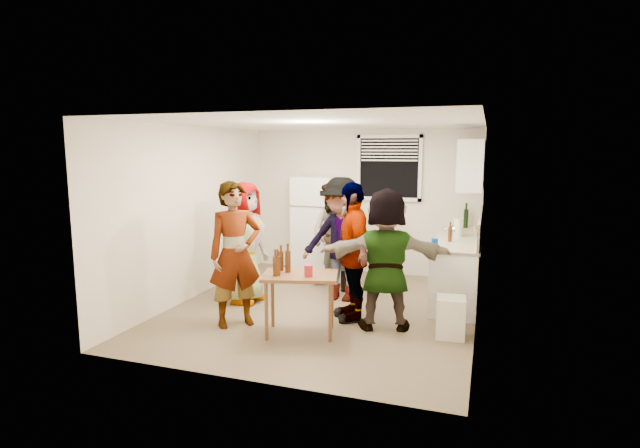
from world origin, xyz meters
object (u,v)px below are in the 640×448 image
(blue_cup, at_px, (435,247))
(trash_bin, at_px, (451,316))
(refrigerator, at_px, (316,225))
(red_cup, at_px, (309,276))
(kettle, at_px, (456,236))
(beer_bottle_counter, at_px, (450,242))
(guest_black, at_px, (351,318))
(beer_bottle_table, at_px, (288,272))
(guest_orange, at_px, (384,328))
(serving_table, at_px, (300,334))
(guest_back_right, at_px, (341,299))
(guest_stripe, at_px, (237,324))
(wine_bottle, at_px, (465,228))
(guest_back_left, at_px, (334,289))
(guest_grey, at_px, (246,301))

(blue_cup, distance_m, trash_bin, 1.07)
(refrigerator, xyz_separation_m, red_cup, (0.91, -2.89, -0.12))
(kettle, height_order, beer_bottle_counter, beer_bottle_counter)
(trash_bin, height_order, guest_black, trash_bin)
(beer_bottle_table, relative_size, guest_black, 0.14)
(red_cup, relative_size, guest_orange, 0.08)
(trash_bin, relative_size, serving_table, 0.55)
(guest_back_right, bearing_deg, trash_bin, -28.37)
(beer_bottle_counter, bearing_deg, guest_back_right, -170.09)
(guest_back_right, bearing_deg, guest_stripe, -120.18)
(wine_bottle, relative_size, guest_orange, 0.18)
(guest_back_left, bearing_deg, wine_bottle, 51.79)
(refrigerator, xyz_separation_m, beer_bottle_counter, (2.35, -1.12, 0.05))
(refrigerator, xyz_separation_m, trash_bin, (2.48, -2.37, -0.60))
(kettle, relative_size, guest_orange, 0.14)
(wine_bottle, relative_size, serving_table, 0.35)
(wine_bottle, bearing_deg, guest_orange, -107.61)
(kettle, xyz_separation_m, guest_black, (-1.18, -1.53, -0.90))
(trash_bin, distance_m, guest_stripe, 2.60)
(blue_cup, bearing_deg, guest_orange, -123.46)
(refrigerator, distance_m, guest_grey, 2.12)
(wine_bottle, distance_m, guest_stripe, 4.08)
(wine_bottle, height_order, blue_cup, wine_bottle)
(guest_back_left, xyz_separation_m, guest_back_right, (0.24, -0.47, 0.00))
(kettle, distance_m, guest_back_right, 1.95)
(guest_back_right, bearing_deg, red_cup, -84.78)
(wine_bottle, xyz_separation_m, guest_back_left, (-1.89, -1.13, -0.90))
(refrigerator, relative_size, red_cup, 13.02)
(refrigerator, bearing_deg, kettle, -13.82)
(refrigerator, height_order, red_cup, refrigerator)
(trash_bin, bearing_deg, beer_bottle_counter, 95.80)
(red_cup, distance_m, guest_stripe, 1.23)
(kettle, xyz_separation_m, guest_back_right, (-1.54, -0.79, -0.90))
(refrigerator, height_order, guest_orange, refrigerator)
(refrigerator, distance_m, beer_bottle_counter, 2.60)
(wine_bottle, height_order, serving_table, wine_bottle)
(red_cup, bearing_deg, guest_orange, 36.30)
(beer_bottle_table, bearing_deg, beer_bottle_counter, 44.11)
(red_cup, bearing_deg, trash_bin, 18.48)
(red_cup, bearing_deg, blue_cup, 46.07)
(wine_bottle, distance_m, red_cup, 3.51)
(guest_back_right, xyz_separation_m, guest_orange, (0.83, -0.94, 0.00))
(serving_table, height_order, guest_orange, serving_table)
(serving_table, relative_size, guest_stripe, 0.48)
(serving_table, relative_size, red_cup, 6.61)
(refrigerator, height_order, guest_stripe, refrigerator)
(beer_bottle_counter, height_order, serving_table, beer_bottle_counter)
(refrigerator, distance_m, kettle, 2.47)
(guest_back_left, bearing_deg, beer_bottle_table, -68.93)
(kettle, bearing_deg, guest_back_left, -165.01)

